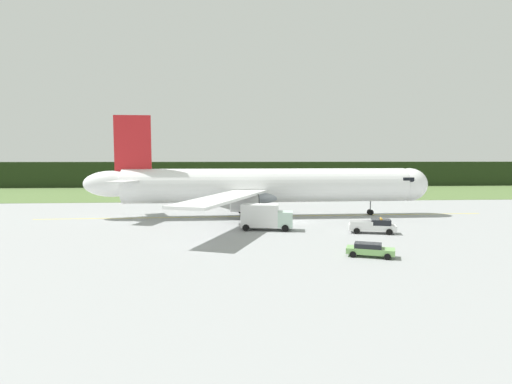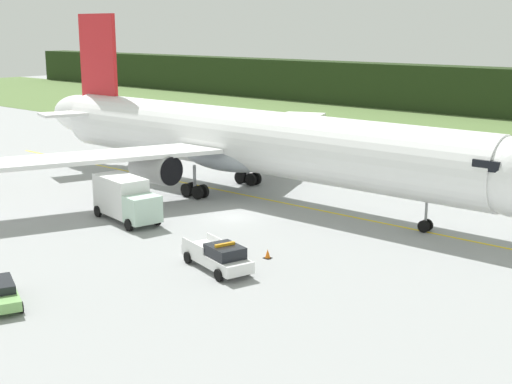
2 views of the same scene
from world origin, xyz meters
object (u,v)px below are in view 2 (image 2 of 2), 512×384
at_px(airliner, 244,141).
at_px(ops_pickup_truck, 218,256).
at_px(catering_truck, 125,198).
at_px(apron_cone, 268,254).

xyz_separation_m(airliner, ops_pickup_truck, (12.49, -15.74, -3.99)).
bearing_deg(catering_truck, apron_cone, 1.85).
bearing_deg(ops_pickup_truck, airliner, 128.41).
bearing_deg(apron_cone, airliner, 137.82).
height_order(airliner, ops_pickup_truck, airliner).
relative_size(airliner, apron_cone, 92.44).
bearing_deg(airliner, ops_pickup_truck, -51.59).
height_order(airliner, catering_truck, airliner).
xyz_separation_m(ops_pickup_truck, catering_truck, (-13.43, 3.30, 0.88)).
distance_m(airliner, apron_cone, 18.43).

